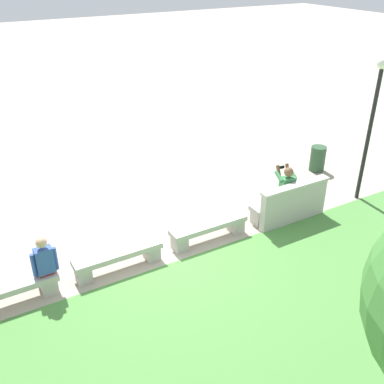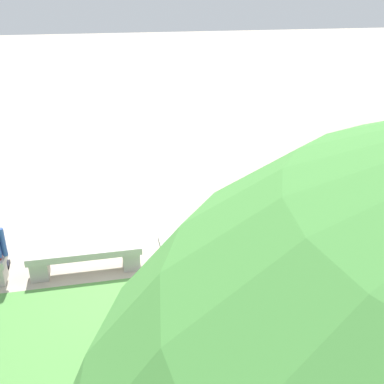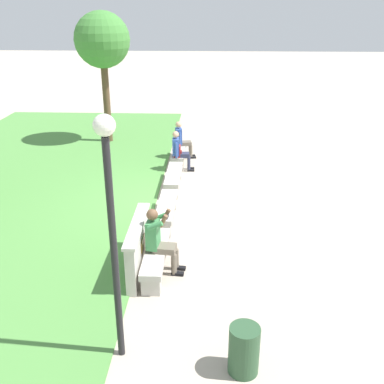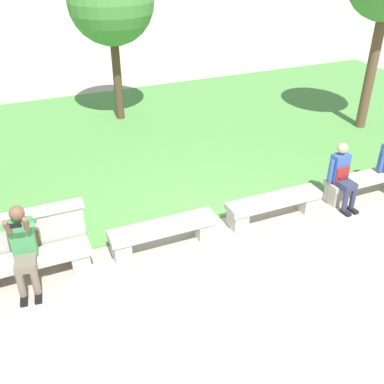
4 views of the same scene
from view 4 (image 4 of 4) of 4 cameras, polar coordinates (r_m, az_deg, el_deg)
The scene contains 11 objects.
ground_plane at distance 8.06m, azimuth 3.66°, elevation -5.01°, with size 80.00×80.00×0.00m, color #B2A593.
grass_strip at distance 11.60m, azimuth -6.00°, elevation 6.84°, with size 20.29×8.00×0.03m, color #518E42.
bench_main at distance 7.29m, azimuth -19.90°, elevation -8.68°, with size 1.84×0.40×0.45m.
bench_near at distance 7.54m, azimuth -3.63°, elevation -5.06°, with size 1.84×0.40×0.45m.
bench_mid at distance 8.36m, azimuth 10.35°, elevation -1.59°, with size 1.84×0.40×0.45m.
bench_far at distance 9.60m, azimuth 21.26°, elevation 1.20°, with size 1.84×0.40×0.45m.
backrest_wall_with_plaque at distance 7.43m, azimuth -20.47°, elevation -5.79°, with size 1.91×0.24×1.01m.
person_photographer at distance 6.97m, azimuth -20.68°, elevation -6.30°, with size 0.50×0.75×1.32m.
person_distant at distance 8.92m, azimuth 18.52°, elevation 2.21°, with size 0.48×0.68×1.26m.
backpack at distance 8.97m, azimuth 18.22°, elevation 2.11°, with size 0.28×0.24×0.43m.
tree_left_background at distance 12.17m, azimuth -10.28°, elevation 22.70°, with size 2.16×2.16×4.17m.
Camera 4 is at (-3.02, -5.78, 4.72)m, focal length 42.00 mm.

